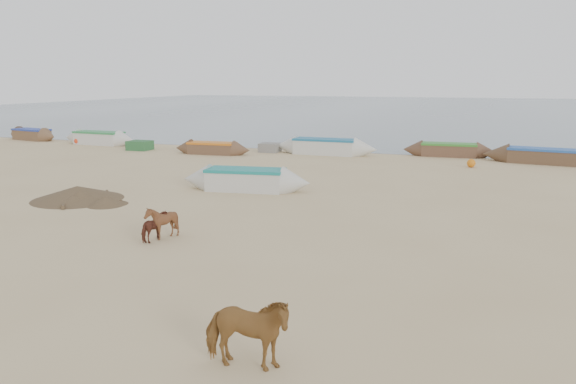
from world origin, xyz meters
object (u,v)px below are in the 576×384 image
Objects in this scene: cow_adult at (246,333)px; calf_front at (162,222)px; calf_right at (156,227)px; near_canoe at (246,180)px.

cow_adult is 1.48× the size of calf_front.
calf_right is 7.70m from near_canoe.
cow_adult reaches higher than calf_front.
near_canoe is (-0.67, 7.41, -0.04)m from calf_front.
calf_front is at bearing -92.62° from near_canoe.
calf_front is 0.18× the size of near_canoe.
calf_front reaches higher than near_canoe.
calf_front reaches higher than calf_right.
calf_right is at bearing -30.42° from calf_front.
near_canoe reaches higher than calf_right.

